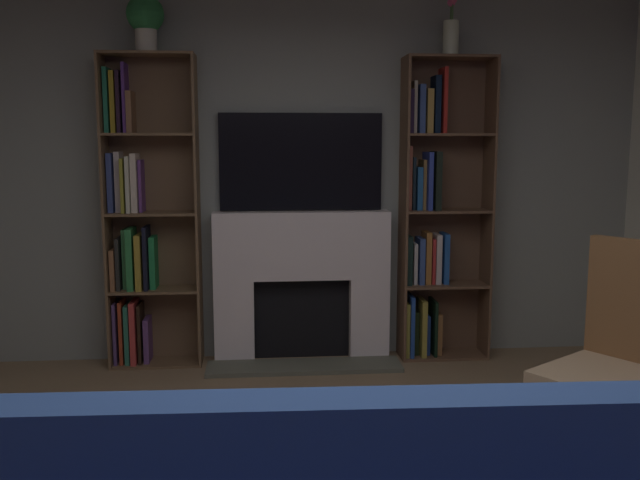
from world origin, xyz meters
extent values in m
cube|color=gray|center=(0.00, 2.77, 1.38)|extent=(5.16, 0.06, 2.77)
cube|color=white|center=(-0.50, 2.64, 0.30)|extent=(0.29, 0.19, 0.61)
cube|color=white|center=(0.50, 2.64, 0.30)|extent=(0.29, 0.19, 0.61)
cube|color=white|center=(0.00, 2.64, 0.85)|extent=(1.29, 0.19, 0.50)
cube|color=black|center=(0.00, 2.70, 0.30)|extent=(0.71, 0.08, 0.61)
cube|color=#5A5C4F|center=(0.00, 2.39, 0.01)|extent=(1.39, 0.30, 0.03)
cube|color=black|center=(0.00, 2.71, 1.46)|extent=(1.18, 0.06, 0.70)
cube|color=brown|center=(-1.37, 2.60, 1.10)|extent=(0.02, 0.27, 2.21)
cube|color=brown|center=(-0.74, 2.60, 1.10)|extent=(0.02, 0.27, 2.21)
cube|color=brown|center=(-1.06, 2.73, 1.10)|extent=(0.65, 0.02, 2.21)
cube|color=brown|center=(-1.06, 2.60, 0.01)|extent=(0.61, 0.27, 0.02)
cube|color=#563C73|center=(-1.34, 2.61, 0.24)|extent=(0.02, 0.21, 0.44)
cube|color=#A6391F|center=(-1.30, 2.62, 0.25)|extent=(0.02, 0.20, 0.46)
cube|color=#286A53|center=(-1.26, 2.61, 0.23)|extent=(0.03, 0.21, 0.43)
cube|color=#BB3635|center=(-1.22, 2.60, 0.25)|extent=(0.04, 0.23, 0.45)
cube|color=black|center=(-1.17, 2.61, 0.23)|extent=(0.02, 0.21, 0.43)
cube|color=#5F3B76|center=(-1.13, 2.62, 0.18)|extent=(0.04, 0.19, 0.32)
cube|color=brown|center=(-1.06, 2.60, 0.55)|extent=(0.61, 0.27, 0.02)
cube|color=#8E5C3C|center=(-1.34, 2.61, 0.71)|extent=(0.03, 0.22, 0.29)
cube|color=#252624|center=(-1.30, 2.62, 0.75)|extent=(0.03, 0.20, 0.37)
cube|color=#3A7E44|center=(-1.26, 2.64, 0.77)|extent=(0.03, 0.16, 0.43)
cube|color=#2A783E|center=(-1.22, 2.61, 0.78)|extent=(0.04, 0.22, 0.44)
cube|color=olive|center=(-1.16, 2.60, 0.76)|extent=(0.04, 0.23, 0.39)
cube|color=black|center=(-1.11, 2.61, 0.79)|extent=(0.03, 0.22, 0.45)
cube|color=#1F7D42|center=(-1.07, 2.63, 0.75)|extent=(0.04, 0.18, 0.37)
cube|color=brown|center=(-1.06, 2.60, 1.10)|extent=(0.61, 0.27, 0.02)
cube|color=#354381|center=(-1.34, 2.63, 1.32)|extent=(0.04, 0.18, 0.41)
cube|color=beige|center=(-1.29, 2.64, 1.32)|extent=(0.04, 0.16, 0.42)
cube|color=olive|center=(-1.25, 2.61, 1.30)|extent=(0.02, 0.22, 0.38)
cube|color=beige|center=(-1.21, 2.61, 1.31)|extent=(0.02, 0.22, 0.39)
cube|color=beige|center=(-1.17, 2.62, 1.32)|extent=(0.04, 0.19, 0.41)
cube|color=#5F367D|center=(-1.13, 2.64, 1.30)|extent=(0.02, 0.16, 0.37)
cube|color=brown|center=(-1.06, 2.60, 1.66)|extent=(0.61, 0.27, 0.02)
cube|color=#206D50|center=(-1.34, 2.63, 1.89)|extent=(0.03, 0.18, 0.44)
cube|color=#A48720|center=(-1.30, 2.63, 1.87)|extent=(0.03, 0.17, 0.42)
cube|color=black|center=(-1.26, 2.62, 1.88)|extent=(0.02, 0.19, 0.42)
cube|color=#522D7E|center=(-1.22, 2.63, 1.90)|extent=(0.02, 0.17, 0.48)
cube|color=brown|center=(-1.19, 2.63, 1.81)|extent=(0.04, 0.18, 0.29)
cube|color=brown|center=(-1.06, 2.60, 2.20)|extent=(0.61, 0.27, 0.02)
cube|color=brown|center=(0.74, 2.60, 1.10)|extent=(0.02, 0.28, 2.21)
cube|color=brown|center=(1.37, 2.60, 1.10)|extent=(0.02, 0.28, 2.21)
cube|color=brown|center=(1.06, 2.73, 1.10)|extent=(0.65, 0.02, 2.21)
cube|color=brown|center=(1.06, 2.60, 0.01)|extent=(0.61, 0.28, 0.02)
cube|color=olive|center=(0.77, 2.61, 0.22)|extent=(0.03, 0.22, 0.41)
cube|color=navy|center=(0.81, 2.60, 0.25)|extent=(0.03, 0.23, 0.46)
cube|color=black|center=(0.85, 2.64, 0.18)|extent=(0.04, 0.16, 0.33)
cube|color=olive|center=(0.90, 2.60, 0.23)|extent=(0.04, 0.23, 0.42)
cube|color=navy|center=(0.94, 2.63, 0.17)|extent=(0.03, 0.17, 0.30)
cube|color=black|center=(0.99, 2.61, 0.23)|extent=(0.02, 0.22, 0.42)
cube|color=brown|center=(1.02, 2.62, 0.17)|extent=(0.04, 0.19, 0.31)
cube|color=brown|center=(1.06, 2.60, 0.55)|extent=(0.61, 0.28, 0.02)
cube|color=black|center=(0.78, 2.62, 0.74)|extent=(0.04, 0.20, 0.36)
cube|color=beige|center=(0.83, 2.63, 0.71)|extent=(0.03, 0.18, 0.30)
cube|color=#304783|center=(0.88, 2.62, 0.73)|extent=(0.04, 0.19, 0.34)
cube|color=#9B5F2C|center=(0.93, 2.63, 0.75)|extent=(0.04, 0.17, 0.39)
cube|color=#AB2828|center=(0.97, 2.63, 0.73)|extent=(0.02, 0.18, 0.34)
cube|color=beige|center=(1.01, 2.63, 0.74)|extent=(0.04, 0.18, 0.37)
cube|color=#1D4A97|center=(1.06, 2.63, 0.75)|extent=(0.04, 0.18, 0.37)
cube|color=brown|center=(1.06, 2.60, 1.10)|extent=(0.61, 0.28, 0.02)
cube|color=#954D3E|center=(0.78, 2.63, 1.34)|extent=(0.03, 0.17, 0.46)
cube|color=black|center=(0.81, 2.63, 1.30)|extent=(0.02, 0.17, 0.38)
cube|color=#1D4F8A|center=(0.85, 2.63, 1.27)|extent=(0.04, 0.18, 0.31)
cube|color=brown|center=(0.89, 2.63, 1.29)|extent=(0.02, 0.17, 0.36)
cube|color=#293A98|center=(0.92, 2.61, 1.32)|extent=(0.03, 0.22, 0.42)
cube|color=black|center=(0.98, 2.60, 1.32)|extent=(0.04, 0.23, 0.42)
cube|color=brown|center=(1.06, 2.60, 1.66)|extent=(0.61, 0.28, 0.02)
cube|color=black|center=(0.78, 2.61, 1.82)|extent=(0.03, 0.22, 0.31)
cube|color=beige|center=(0.81, 2.64, 1.85)|extent=(0.02, 0.15, 0.37)
cube|color=#314683|center=(0.86, 2.63, 1.84)|extent=(0.04, 0.17, 0.34)
cube|color=#A37E3D|center=(0.92, 2.63, 1.82)|extent=(0.04, 0.17, 0.31)
cube|color=black|center=(0.97, 2.63, 1.87)|extent=(0.04, 0.17, 0.41)
cube|color=#A7211C|center=(1.02, 2.62, 1.90)|extent=(0.03, 0.19, 0.47)
cube|color=brown|center=(1.06, 2.60, 2.20)|extent=(0.61, 0.28, 0.02)
cylinder|color=beige|center=(-1.06, 2.59, 2.28)|extent=(0.15, 0.15, 0.15)
sphere|color=#2A7B40|center=(-1.06, 2.59, 2.46)|extent=(0.25, 0.25, 0.25)
cylinder|color=beige|center=(1.06, 2.59, 2.33)|extent=(0.11, 0.11, 0.24)
cylinder|color=#4C7F3F|center=(1.06, 2.59, 2.51)|extent=(0.01, 0.01, 0.13)
sphere|color=#E05A87|center=(1.06, 2.59, 2.57)|extent=(0.06, 0.06, 0.06)
cylinder|color=#4C7F3F|center=(1.06, 2.61, 2.53)|extent=(0.01, 0.01, 0.16)
cylinder|color=#4C7F3F|center=(1.07, 2.58, 2.52)|extent=(0.01, 0.01, 0.14)
sphere|color=#E05A87|center=(1.07, 2.58, 2.59)|extent=(0.05, 0.05, 0.05)
cylinder|color=#4C7F3F|center=(1.06, 2.57, 2.51)|extent=(0.01, 0.01, 0.13)
sphere|color=#E05A87|center=(1.06, 2.57, 2.57)|extent=(0.04, 0.04, 0.04)
cylinder|color=brown|center=(1.47, 1.14, 0.21)|extent=(0.04, 0.04, 0.42)
cylinder|color=brown|center=(1.01, 0.82, 0.21)|extent=(0.04, 0.04, 0.42)
cube|color=tan|center=(1.41, 0.73, 0.46)|extent=(0.87, 0.88, 0.08)
cube|color=brown|center=(1.41, 0.73, 0.40)|extent=(0.87, 0.88, 0.04)
camera|label=1|loc=(-0.29, -2.24, 1.60)|focal=37.90mm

